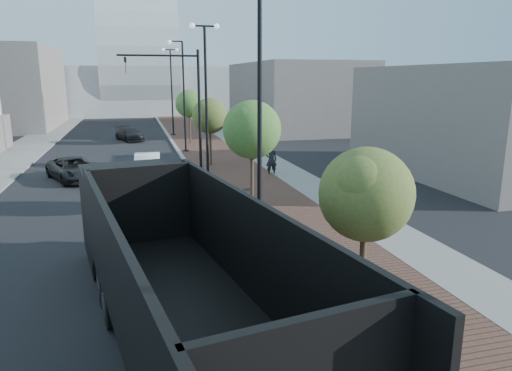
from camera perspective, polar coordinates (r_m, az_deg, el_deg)
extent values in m
cube|color=#4C2D23|center=(46.71, -5.85, 5.38)|extent=(7.00, 140.00, 0.12)
cube|color=slate|center=(47.20, -2.60, 5.52)|extent=(2.40, 140.00, 0.13)
cube|color=gray|center=(46.30, -10.15, 5.19)|extent=(0.30, 140.00, 0.14)
cube|color=slate|center=(47.08, -26.14, 4.18)|extent=(4.00, 140.00, 0.12)
cube|color=black|center=(16.04, -15.21, -3.13)|extent=(3.26, 3.35, 2.92)
cube|color=black|center=(17.73, -15.83, -4.84)|extent=(2.76, 1.00, 1.46)
cube|color=black|center=(14.85, -14.08, -7.34)|extent=(2.92, 1.35, 0.56)
cube|color=black|center=(9.97, -7.95, -17.70)|extent=(4.38, 10.65, 0.39)
cube|color=black|center=(9.75, -8.04, -15.42)|extent=(4.49, 10.67, 0.13)
cube|color=black|center=(9.02, -17.00, -10.40)|extent=(1.85, 10.23, 2.25)
cube|color=black|center=(9.71, -0.20, -8.08)|extent=(1.85, 10.23, 2.25)
cube|color=black|center=(13.47, -13.69, -2.39)|extent=(2.80, 0.60, 2.25)
cylinder|color=black|center=(15.75, -18.84, -8.65)|extent=(0.54, 1.28, 1.24)
cylinder|color=silver|center=(15.75, -18.84, -8.65)|extent=(0.49, 0.73, 0.67)
cylinder|color=black|center=(16.09, -10.40, -7.67)|extent=(0.54, 1.28, 1.24)
cylinder|color=silver|center=(16.09, -10.40, -7.67)|extent=(0.49, 0.73, 0.67)
cylinder|color=black|center=(17.25, -19.40, -6.79)|extent=(0.54, 1.28, 1.24)
cylinder|color=silver|center=(17.25, -19.40, -6.79)|extent=(0.49, 0.73, 0.67)
cylinder|color=black|center=(17.56, -11.68, -5.94)|extent=(0.54, 1.28, 1.24)
cylinder|color=silver|center=(17.56, -11.68, -5.94)|extent=(0.49, 0.73, 0.67)
cylinder|color=black|center=(12.83, -17.32, -13.66)|extent=(0.54, 1.28, 1.24)
cylinder|color=silver|center=(12.83, -17.32, -13.66)|extent=(0.49, 0.73, 0.67)
cylinder|color=black|center=(13.24, -6.91, -12.24)|extent=(0.54, 1.28, 1.24)
cylinder|color=silver|center=(13.24, -6.91, -12.24)|extent=(0.49, 0.73, 0.67)
cylinder|color=black|center=(13.91, -17.97, -11.54)|extent=(0.54, 1.28, 1.24)
cylinder|color=silver|center=(13.91, -17.97, -11.54)|extent=(0.49, 0.73, 0.67)
cylinder|color=black|center=(14.29, -8.39, -10.32)|extent=(0.54, 1.28, 1.24)
cylinder|color=silver|center=(14.29, -8.39, -10.32)|extent=(0.49, 0.73, 0.67)
imported|color=white|center=(30.70, -13.12, 2.40)|extent=(1.84, 4.64, 1.50)
imported|color=black|center=(31.14, -21.34, 1.91)|extent=(4.17, 5.61, 1.42)
imported|color=black|center=(49.27, -15.22, 6.10)|extent=(3.29, 4.90, 1.32)
imported|color=black|center=(30.36, 1.89, 3.15)|extent=(0.77, 0.52, 2.05)
cylinder|color=black|center=(17.43, 0.41, -7.62)|extent=(0.56, 0.56, 0.20)
cylinder|color=black|center=(16.39, 0.44, 7.33)|extent=(0.16, 0.16, 9.00)
cylinder|color=black|center=(28.73, -5.88, 0.63)|extent=(0.56, 0.56, 0.20)
cylinder|color=black|center=(28.11, -6.09, 9.66)|extent=(0.16, 0.16, 9.00)
cylinder|color=black|center=(28.21, -6.33, 18.82)|extent=(1.40, 0.10, 0.10)
sphere|color=silver|center=(28.11, -7.82, 18.80)|extent=(0.32, 0.32, 0.32)
sphere|color=silver|center=(28.32, -4.85, 18.83)|extent=(0.32, 0.32, 0.32)
cylinder|color=black|center=(40.43, -8.57, 4.17)|extent=(0.56, 0.56, 0.20)
cylinder|color=black|center=(40.00, -8.79, 10.58)|extent=(0.16, 0.16, 9.00)
cylinder|color=black|center=(40.01, -9.77, 17.00)|extent=(1.00, 0.10, 0.10)
sphere|color=silver|center=(39.96, -10.51, 16.87)|extent=(0.32, 0.32, 0.32)
cylinder|color=black|center=(52.27, -10.06, 6.11)|extent=(0.56, 0.56, 0.20)
cylinder|color=black|center=(51.93, -10.26, 11.07)|extent=(0.16, 0.16, 9.00)
cylinder|color=black|center=(51.99, -10.46, 16.03)|extent=(1.40, 0.10, 0.10)
sphere|color=silver|center=(51.93, -11.26, 16.00)|extent=(0.32, 0.32, 0.32)
sphere|color=silver|center=(52.05, -9.67, 16.05)|extent=(0.32, 0.32, 0.32)
cylinder|color=black|center=(31.11, -6.93, 8.82)|extent=(0.18, 0.18, 8.00)
cylinder|color=black|center=(30.81, -11.89, 15.30)|extent=(5.00, 0.12, 0.12)
imported|color=black|center=(30.74, -15.68, 13.99)|extent=(0.16, 0.20, 1.00)
cylinder|color=#382619|center=(11.99, 12.83, -9.85)|extent=(0.16, 0.16, 3.31)
sphere|color=#44531C|center=(11.40, 13.31, -1.06)|extent=(2.27, 2.27, 2.27)
sphere|color=#44531C|center=(11.90, 14.28, -1.69)|extent=(1.59, 1.59, 1.59)
sphere|color=#44531C|center=(10.93, 12.74, 0.15)|extent=(1.36, 1.36, 1.36)
cylinder|color=#382619|center=(21.85, -0.49, 1.38)|extent=(0.16, 0.16, 3.66)
sphere|color=#376322|center=(21.52, -0.50, 6.85)|extent=(2.69, 2.69, 2.69)
sphere|color=#376322|center=(21.94, 0.32, 6.28)|extent=(1.89, 1.89, 1.89)
sphere|color=#376322|center=(21.12, -1.09, 7.73)|extent=(1.62, 1.62, 1.62)
cylinder|color=#382619|center=(33.47, -5.60, 5.17)|extent=(0.16, 0.16, 3.39)
sphere|color=#404E1B|center=(33.26, -5.68, 8.48)|extent=(2.50, 2.50, 2.50)
sphere|color=#404E1B|center=(33.64, -5.07, 8.13)|extent=(1.75, 1.75, 1.75)
sphere|color=#404E1B|center=(32.89, -6.13, 9.01)|extent=(1.50, 1.50, 1.50)
cylinder|color=#382619|center=(45.26, -8.09, 7.28)|extent=(0.16, 0.16, 3.57)
sphere|color=#325D1F|center=(45.11, -8.17, 9.86)|extent=(2.61, 2.61, 2.61)
sphere|color=#325D1F|center=(45.47, -7.70, 9.57)|extent=(1.83, 1.83, 1.83)
sphere|color=#325D1F|center=(44.76, -8.53, 10.28)|extent=(1.57, 1.57, 1.57)
cube|color=#9BA1A4|center=(90.78, -14.01, 11.28)|extent=(50.00, 28.00, 8.00)
cube|color=#625B58|center=(59.15, 4.73, 10.85)|extent=(12.00, 22.00, 8.00)
cube|color=#655E5A|center=(33.76, 25.44, 7.14)|extent=(10.00, 16.00, 7.00)
cube|color=black|center=(16.22, 8.53, -9.28)|extent=(0.50, 0.50, 0.02)
cube|color=black|center=(26.20, -0.95, -0.46)|extent=(0.50, 0.50, 0.02)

